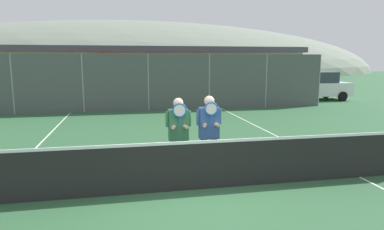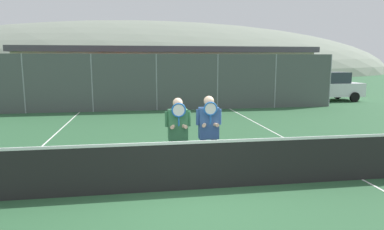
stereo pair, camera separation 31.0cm
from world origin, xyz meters
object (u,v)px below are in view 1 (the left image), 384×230
object	(u,v)px
player_center_left	(209,129)
car_right_of_center	(315,86)
player_leftmost	(178,131)
car_far_left	(61,90)
car_center	(242,88)
car_left_of_center	(156,88)

from	to	relation	value
player_center_left	car_right_of_center	distance (m)	16.28
player_leftmost	player_center_left	size ratio (longest dim) A/B	0.98
player_leftmost	player_center_left	bearing A→B (deg)	-2.39
player_leftmost	car_right_of_center	distance (m)	16.68
player_leftmost	car_far_left	bearing A→B (deg)	109.73
player_center_left	car_center	distance (m)	13.50
car_right_of_center	player_leftmost	bearing A→B (deg)	-130.40
player_leftmost	car_left_of_center	xyz separation A→B (m)	(0.71, 12.41, -0.08)
car_left_of_center	car_center	distance (m)	5.14
car_far_left	car_center	world-z (taller)	car_far_left
car_center	car_right_of_center	xyz separation A→B (m)	(4.96, 0.27, 0.05)
player_leftmost	car_center	world-z (taller)	player_leftmost
player_center_left	car_far_left	distance (m)	13.47
car_right_of_center	player_center_left	bearing A→B (deg)	-128.54
car_right_of_center	car_center	bearing A→B (deg)	-176.94
player_leftmost	car_left_of_center	size ratio (longest dim) A/B	0.38
player_leftmost	car_far_left	world-z (taller)	car_far_left
player_leftmost	car_far_left	distance (m)	13.20
car_far_left	car_center	xyz separation A→B (m)	(10.31, 0.01, -0.06)
player_center_left	car_left_of_center	bearing A→B (deg)	89.82
car_far_left	car_center	bearing A→B (deg)	0.07
player_center_left	car_far_left	size ratio (longest dim) A/B	0.43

